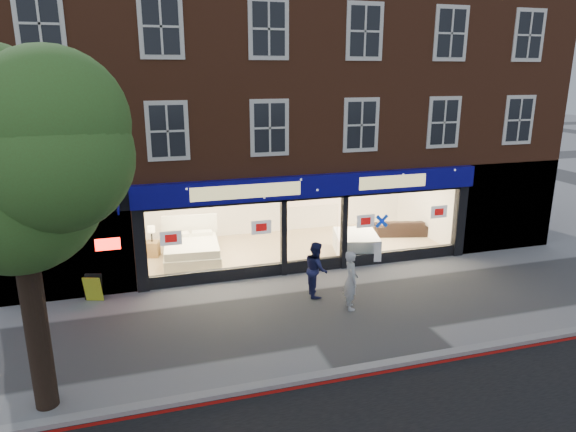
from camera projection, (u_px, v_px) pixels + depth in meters
name	position (u px, v px, depth m)	size (l,w,h in m)	color
ground	(350.00, 310.00, 14.37)	(120.00, 120.00, 0.00)	gray
kerb_line	(405.00, 368.00, 11.51)	(60.00, 0.10, 0.01)	#8C0A07
kerb_stone	(401.00, 362.00, 11.68)	(60.00, 0.25, 0.12)	gray
showroom_floor	(294.00, 248.00, 19.19)	(11.00, 4.50, 0.10)	tan
building	(281.00, 65.00, 18.94)	(19.00, 8.26, 10.30)	brown
street_tree	(8.00, 160.00, 8.90)	(4.00, 3.20, 6.60)	black
display_bed	(191.00, 249.00, 17.85)	(2.11, 2.48, 1.33)	white
bedside_table	(153.00, 249.00, 18.18)	(0.45, 0.45, 0.55)	brown
mattress_stack	(356.00, 243.00, 18.47)	(1.87, 2.15, 0.73)	white
sofa	(402.00, 227.00, 20.58)	(2.13, 0.83, 0.62)	black
a_board	(93.00, 288.00, 14.84)	(0.51, 0.33, 0.79)	gold
pedestrian_grey	(351.00, 280.00, 14.25)	(0.62, 0.41, 1.69)	#AEB1B6
pedestrian_blue	(316.00, 269.00, 15.11)	(0.80, 0.63, 1.65)	#1C204E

